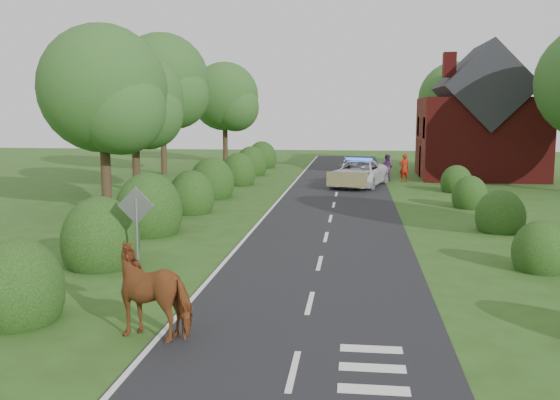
# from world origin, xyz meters

# --- Properties ---
(ground) EXTENTS (120.00, 120.00, 0.00)m
(ground) POSITION_xyz_m (0.00, 0.00, 0.00)
(ground) COLOR #2A4C17
(road) EXTENTS (6.00, 70.00, 0.02)m
(road) POSITION_xyz_m (0.00, 15.00, 0.01)
(road) COLOR black
(road) RESTS_ON ground
(road_markings) EXTENTS (4.96, 70.00, 0.01)m
(road_markings) POSITION_xyz_m (-1.60, 12.93, 0.03)
(road_markings) COLOR white
(road_markings) RESTS_ON road
(hedgerow_left) EXTENTS (2.75, 50.41, 3.00)m
(hedgerow_left) POSITION_xyz_m (-6.51, 11.69, 0.75)
(hedgerow_left) COLOR black
(hedgerow_left) RESTS_ON ground
(hedgerow_right) EXTENTS (2.10, 45.78, 2.10)m
(hedgerow_right) POSITION_xyz_m (6.60, 11.21, 0.55)
(hedgerow_right) COLOR black
(hedgerow_right) RESTS_ON ground
(tree_left_a) EXTENTS (5.74, 5.60, 8.38)m
(tree_left_a) POSITION_xyz_m (-9.75, 11.86, 5.34)
(tree_left_a) COLOR #332316
(tree_left_a) RESTS_ON ground
(tree_left_b) EXTENTS (5.74, 5.60, 8.07)m
(tree_left_b) POSITION_xyz_m (-11.25, 19.86, 5.04)
(tree_left_b) COLOR #332316
(tree_left_b) RESTS_ON ground
(tree_left_c) EXTENTS (6.97, 6.80, 10.22)m
(tree_left_c) POSITION_xyz_m (-12.70, 29.83, 6.53)
(tree_left_c) COLOR #332316
(tree_left_c) RESTS_ON ground
(tree_left_d) EXTENTS (6.15, 6.00, 8.89)m
(tree_left_d) POSITION_xyz_m (-10.23, 39.85, 5.64)
(tree_left_d) COLOR #332316
(tree_left_d) RESTS_ON ground
(tree_right_c) EXTENTS (6.15, 6.00, 8.58)m
(tree_right_c) POSITION_xyz_m (9.27, 37.85, 5.34)
(tree_right_c) COLOR #332316
(tree_right_c) RESTS_ON ground
(road_sign) EXTENTS (1.06, 0.08, 2.53)m
(road_sign) POSITION_xyz_m (-5.00, 2.00, 1.65)
(road_sign) COLOR gray
(road_sign) RESTS_ON ground
(house) EXTENTS (8.00, 7.40, 9.17)m
(house) POSITION_xyz_m (9.49, 30.00, 3.79)
(house) COLOR maroon
(house) RESTS_ON ground
(cow) EXTENTS (2.41, 1.59, 1.58)m
(cow) POSITION_xyz_m (-3.01, -2.41, 0.79)
(cow) COLOR brown
(cow) RESTS_ON ground
(police_van) EXTENTS (3.97, 6.26, 1.75)m
(police_van) POSITION_xyz_m (1.24, 24.01, 0.80)
(police_van) COLOR silver
(police_van) RESTS_ON ground
(pedestrian_red) EXTENTS (0.76, 0.61, 1.83)m
(pedestrian_red) POSITION_xyz_m (4.20, 26.96, 0.92)
(pedestrian_red) COLOR #A81D0D
(pedestrian_red) RESTS_ON ground
(pedestrian_purple) EXTENTS (1.07, 0.98, 1.77)m
(pedestrian_purple) POSITION_xyz_m (3.11, 27.54, 0.89)
(pedestrian_purple) COLOR #61296D
(pedestrian_purple) RESTS_ON ground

